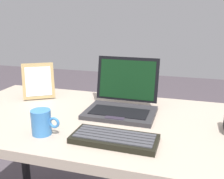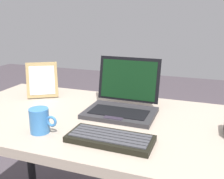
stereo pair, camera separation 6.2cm
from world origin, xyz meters
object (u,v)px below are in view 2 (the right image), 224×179
object	(u,v)px
laptop_front	(123,102)
external_keyboard	(110,138)
coffee_mug	(40,121)
photo_frame	(42,80)

from	to	relation	value
laptop_front	external_keyboard	xyz separation A→B (m)	(0.04, -0.28, -0.04)
coffee_mug	external_keyboard	bearing A→B (deg)	3.94
laptop_front	photo_frame	size ratio (longest dim) A/B	1.66
external_keyboard	photo_frame	distance (m)	0.63
laptop_front	coffee_mug	size ratio (longest dim) A/B	2.78
laptop_front	photo_frame	xyz separation A→B (m)	(-0.47, 0.07, 0.04)
laptop_front	external_keyboard	size ratio (longest dim) A/B	1.01
photo_frame	coffee_mug	distance (m)	0.44
external_keyboard	photo_frame	size ratio (longest dim) A/B	1.65
external_keyboard	photo_frame	xyz separation A→B (m)	(-0.51, 0.35, 0.08)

